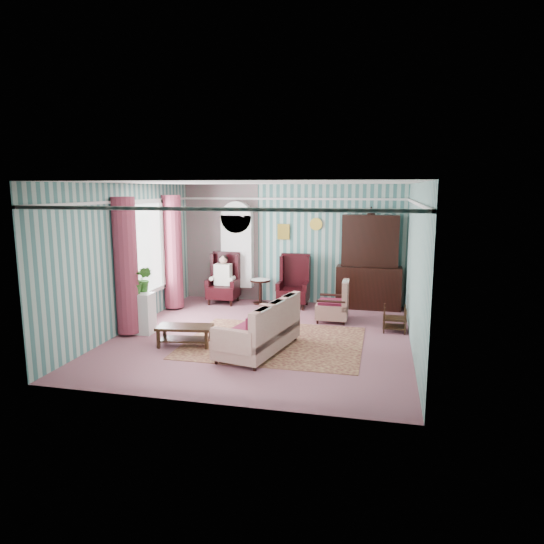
% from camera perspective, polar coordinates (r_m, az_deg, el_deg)
% --- Properties ---
extents(floor, '(6.00, 6.00, 0.00)m').
position_cam_1_polar(floor, '(9.37, -1.14, -7.59)').
color(floor, '#854D56').
rests_on(floor, ground).
extents(room_shell, '(5.53, 6.02, 2.91)m').
position_cam_1_polar(room_shell, '(9.31, -4.62, 4.88)').
color(room_shell, '#3C6D69').
rests_on(room_shell, ground).
extents(bookcase, '(0.80, 0.28, 2.24)m').
position_cam_1_polar(bookcase, '(12.15, -4.09, 1.84)').
color(bookcase, silver).
rests_on(bookcase, floor).
extents(dresser_hutch, '(1.50, 0.56, 2.36)m').
position_cam_1_polar(dresser_hutch, '(11.51, 11.40, 1.52)').
color(dresser_hutch, black).
rests_on(dresser_hutch, floor).
extents(wingback_left, '(0.76, 0.80, 1.25)m').
position_cam_1_polar(wingback_left, '(11.94, -5.76, -0.73)').
color(wingback_left, black).
rests_on(wingback_left, floor).
extents(wingback_right, '(0.76, 0.80, 1.25)m').
position_cam_1_polar(wingback_right, '(11.51, 2.53, -1.09)').
color(wingback_right, black).
rests_on(wingback_right, floor).
extents(seated_woman, '(0.44, 0.40, 1.18)m').
position_cam_1_polar(seated_woman, '(11.95, -5.75, -0.90)').
color(seated_woman, white).
rests_on(seated_woman, floor).
extents(round_side_table, '(0.50, 0.50, 0.60)m').
position_cam_1_polar(round_side_table, '(11.90, -1.38, -2.32)').
color(round_side_table, black).
rests_on(round_side_table, floor).
extents(nest_table, '(0.45, 0.38, 0.54)m').
position_cam_1_polar(nest_table, '(9.90, 14.23, -5.31)').
color(nest_table, black).
rests_on(nest_table, floor).
extents(plant_stand, '(0.55, 0.35, 0.80)m').
position_cam_1_polar(plant_stand, '(9.84, -15.33, -4.68)').
color(plant_stand, white).
rests_on(plant_stand, floor).
extents(rug, '(3.20, 2.60, 0.01)m').
position_cam_1_polar(rug, '(9.02, 0.26, -8.24)').
color(rug, '#49181A').
rests_on(rug, floor).
extents(sofa, '(1.36, 2.04, 1.01)m').
position_cam_1_polar(sofa, '(8.40, -1.64, -6.06)').
color(sofa, beige).
rests_on(sofa, floor).
extents(floral_armchair, '(0.71, 0.74, 0.87)m').
position_cam_1_polar(floral_armchair, '(10.39, 7.10, -3.44)').
color(floral_armchair, beige).
rests_on(floral_armchair, floor).
extents(coffee_table, '(1.04, 0.59, 0.37)m').
position_cam_1_polar(coffee_table, '(8.93, -10.20, -7.40)').
color(coffee_table, black).
rests_on(coffee_table, floor).
extents(potted_plant_a, '(0.45, 0.40, 0.46)m').
position_cam_1_polar(potted_plant_a, '(9.64, -15.74, -1.15)').
color(potted_plant_a, '#234D18').
rests_on(potted_plant_a, plant_stand).
extents(potted_plant_b, '(0.28, 0.22, 0.50)m').
position_cam_1_polar(potted_plant_b, '(9.78, -14.75, -0.83)').
color(potted_plant_b, '#184E1C').
rests_on(potted_plant_b, plant_stand).
extents(potted_plant_c, '(0.30, 0.30, 0.43)m').
position_cam_1_polar(potted_plant_c, '(9.82, -15.63, -1.05)').
color(potted_plant_c, '#235219').
rests_on(potted_plant_c, plant_stand).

